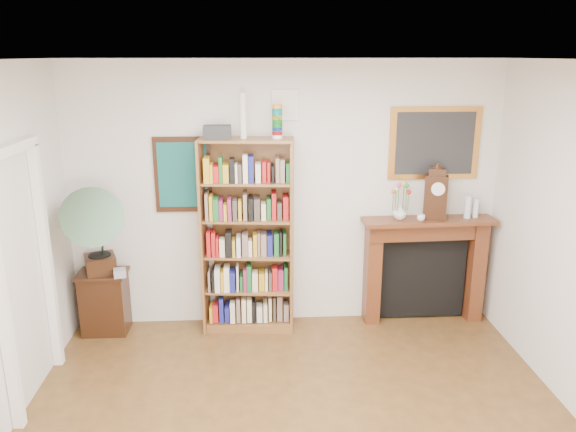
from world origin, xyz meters
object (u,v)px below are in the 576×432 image
object	(u,v)px
mantel_clock	(436,195)
bottle_right	(476,208)
bookshelf	(248,226)
teacup	(421,218)
side_cabinet	(105,302)
bottle_left	(468,207)
cd_stack	(120,273)
fireplace	(424,260)
flower_vase	(400,212)
gramophone	(92,226)

from	to	relation	value
mantel_clock	bottle_right	size ratio (longest dim) A/B	2.70
bookshelf	teacup	distance (m)	1.79
bottle_right	teacup	bearing A→B (deg)	-170.73
mantel_clock	teacup	xyz separation A→B (m)	(-0.15, -0.06, -0.23)
side_cabinet	bottle_left	bearing A→B (deg)	1.61
side_cabinet	cd_stack	xyz separation A→B (m)	(0.21, -0.13, 0.38)
fireplace	bottle_right	bearing A→B (deg)	-5.25
cd_stack	mantel_clock	bearing A→B (deg)	2.73
bookshelf	flower_vase	bearing A→B (deg)	6.65
side_cabinet	gramophone	world-z (taller)	gramophone
flower_vase	bottle_right	size ratio (longest dim) A/B	0.75
side_cabinet	flower_vase	size ratio (longest dim) A/B	4.48
side_cabinet	fireplace	world-z (taller)	fireplace
mantel_clock	flower_vase	xyz separation A→B (m)	(-0.36, 0.02, -0.19)
side_cabinet	bottle_right	xyz separation A→B (m)	(3.92, 0.07, 0.94)
flower_vase	side_cabinet	bearing A→B (deg)	-179.18
teacup	bottle_left	bearing A→B (deg)	9.00
teacup	mantel_clock	bearing A→B (deg)	19.97
side_cabinet	cd_stack	world-z (taller)	cd_stack
bookshelf	cd_stack	world-z (taller)	bookshelf
fireplace	flower_vase	size ratio (longest dim) A/B	9.38
cd_stack	teacup	size ratio (longest dim) A/B	1.43
cd_stack	bottle_right	world-z (taller)	bottle_right
fireplace	gramophone	world-z (taller)	gramophone
gramophone	bottle_right	bearing A→B (deg)	-17.34
side_cabinet	cd_stack	distance (m)	0.45
bookshelf	bottle_right	size ratio (longest dim) A/B	11.75
bookshelf	gramophone	xyz separation A→B (m)	(-1.52, -0.16, 0.07)
side_cabinet	cd_stack	bearing A→B (deg)	-30.32
gramophone	mantel_clock	world-z (taller)	mantel_clock
cd_stack	teacup	bearing A→B (deg)	1.82
flower_vase	bottle_right	xyz separation A→B (m)	(0.82, 0.02, 0.03)
bookshelf	flower_vase	distance (m)	1.59
cd_stack	flower_vase	size ratio (longest dim) A/B	0.80
gramophone	mantel_clock	xyz separation A→B (m)	(3.47, 0.18, 0.22)
flower_vase	bottle_left	world-z (taller)	bottle_left
bookshelf	flower_vase	size ratio (longest dim) A/B	15.70
bookshelf	bottle_right	world-z (taller)	bookshelf
cd_stack	flower_vase	world-z (taller)	flower_vase
mantel_clock	bottle_right	world-z (taller)	mantel_clock
side_cabinet	flower_vase	bearing A→B (deg)	1.67
side_cabinet	mantel_clock	bearing A→B (deg)	1.26
teacup	bookshelf	bearing A→B (deg)	178.68
bottle_right	fireplace	bearing A→B (deg)	176.96
mantel_clock	teacup	size ratio (longest dim) A/B	6.43
teacup	bottle_left	xyz separation A→B (m)	(0.52, 0.08, 0.09)
flower_vase	bottle_left	bearing A→B (deg)	0.50
flower_vase	teacup	bearing A→B (deg)	-20.36
bookshelf	cd_stack	distance (m)	1.37
bookshelf	gramophone	bearing A→B (deg)	-168.48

